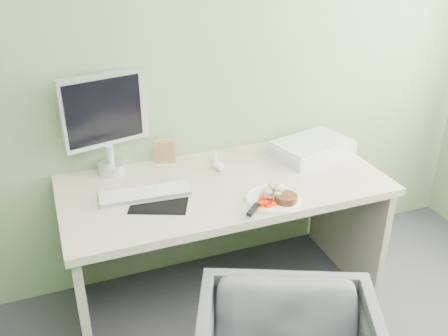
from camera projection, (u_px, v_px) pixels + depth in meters
name	position (u px, v px, depth m)	size (l,w,h in m)	color
wall_back	(198.00, 41.00, 2.51)	(3.50, 3.50, 0.00)	gray
desk	(224.00, 213.00, 2.56)	(1.60, 0.75, 0.73)	beige
plate	(273.00, 199.00, 2.31)	(0.26, 0.26, 0.01)	white
steak	(286.00, 198.00, 2.27)	(0.10, 0.10, 0.03)	black
potato_pile	(276.00, 188.00, 2.33)	(0.11, 0.08, 0.06)	tan
carrot_heap	(265.00, 200.00, 2.25)	(0.07, 0.06, 0.04)	#F22605
steak_knife	(256.00, 205.00, 2.23)	(0.20, 0.20, 0.02)	silver
mousepad	(160.00, 201.00, 2.30)	(0.26, 0.23, 0.00)	black
keyboard	(145.00, 194.00, 2.34)	(0.42, 0.12, 0.02)	white
computer_mouse	(219.00, 166.00, 2.60)	(0.05, 0.10, 0.03)	white
photo_frame	(165.00, 151.00, 2.64)	(0.11, 0.01, 0.14)	#9C7648
eyedrop_bottle	(215.00, 156.00, 2.66)	(0.03, 0.03, 0.08)	white
scanner	(311.00, 148.00, 2.76)	(0.42, 0.28, 0.07)	silver
monitor	(106.00, 119.00, 2.45)	(0.43, 0.16, 0.52)	silver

